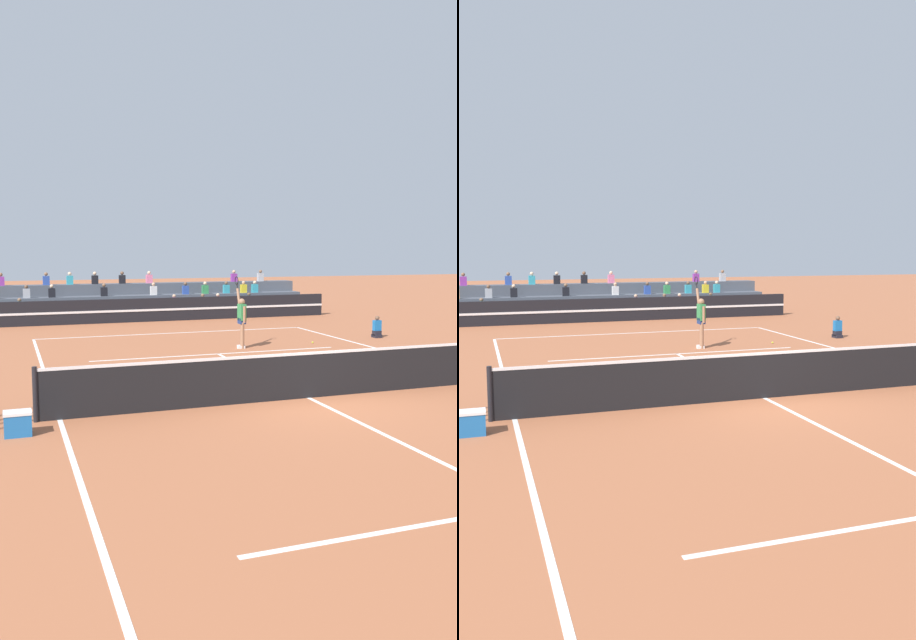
{
  "view_description": "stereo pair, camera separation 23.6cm",
  "coord_description": "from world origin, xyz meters",
  "views": [
    {
      "loc": [
        -6.41,
        -12.49,
        3.35
      ],
      "look_at": [
        0.35,
        6.4,
        1.1
      ],
      "focal_mm": 35.0,
      "sensor_mm": 36.0,
      "label": 1
    },
    {
      "loc": [
        -6.18,
        -12.57,
        3.35
      ],
      "look_at": [
        0.35,
        6.4,
        1.1
      ],
      "focal_mm": 35.0,
      "sensor_mm": 36.0,
      "label": 2
    }
  ],
  "objects": [
    {
      "name": "ground_plane",
      "position": [
        0.0,
        0.0,
        0.0
      ],
      "size": [
        120.0,
        120.0,
        0.0
      ],
      "primitive_type": "plane",
      "color": "#AD603D"
    },
    {
      "name": "court_lines",
      "position": [
        0.0,
        0.0,
        0.0
      ],
      "size": [
        11.1,
        23.9,
        0.01
      ],
      "color": "white",
      "rests_on": "ground"
    },
    {
      "name": "tennis_net",
      "position": [
        0.0,
        0.0,
        0.54
      ],
      "size": [
        12.0,
        0.1,
        1.1
      ],
      "color": "black",
      "rests_on": "ground"
    },
    {
      "name": "sponsor_banner_wall",
      "position": [
        0.0,
        16.34,
        0.55
      ],
      "size": [
        18.0,
        0.26,
        1.1
      ],
      "color": "black",
      "rests_on": "ground"
    },
    {
      "name": "bleacher_stand",
      "position": [
        -0.01,
        18.88,
        0.65
      ],
      "size": [
        17.35,
        2.85,
        2.28
      ],
      "color": "#4C515B",
      "rests_on": "ground"
    },
    {
      "name": "ball_kid_courtside",
      "position": [
        7.0,
        8.0,
        0.33
      ],
      "size": [
        0.3,
        0.36,
        0.84
      ],
      "color": "black",
      "rests_on": "ground"
    },
    {
      "name": "tennis_player",
      "position": [
        1.18,
        7.36,
        0.99
      ],
      "size": [
        0.34,
        0.98,
        2.49
      ],
      "color": "#9E7051",
      "rests_on": "ground"
    },
    {
      "name": "tennis_ball",
      "position": [
        3.97,
        7.48,
        0.03
      ],
      "size": [
        0.07,
        0.07,
        0.07
      ],
      "primitive_type": "sphere",
      "color": "#C6DB33",
      "rests_on": "ground"
    },
    {
      "name": "equipment_cooler",
      "position": [
        -6.3,
        -0.83,
        0.23
      ],
      "size": [
        0.5,
        0.38,
        0.45
      ],
      "color": "#1E66B2",
      "rests_on": "ground"
    }
  ]
}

